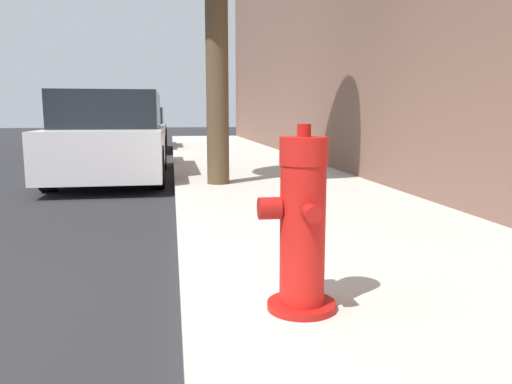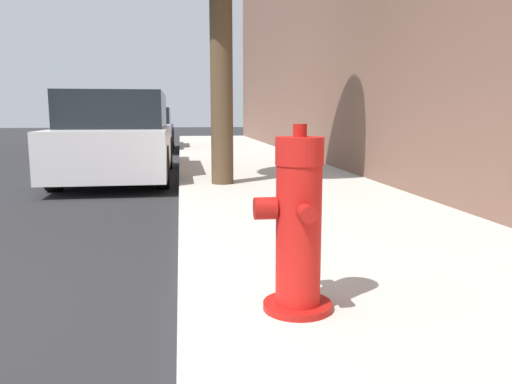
{
  "view_description": "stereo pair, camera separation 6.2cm",
  "coord_description": "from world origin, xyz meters",
  "views": [
    {
      "loc": [
        2.1,
        -2.43,
        1.12
      ],
      "look_at": [
        2.7,
        1.1,
        0.55
      ],
      "focal_mm": 35.0,
      "sensor_mm": 36.0,
      "label": 1
    },
    {
      "loc": [
        2.17,
        -2.44,
        1.12
      ],
      "look_at": [
        2.7,
        1.1,
        0.55
      ],
      "focal_mm": 35.0,
      "sensor_mm": 36.0,
      "label": 2
    }
  ],
  "objects": [
    {
      "name": "fire_hydrant",
      "position": [
        2.73,
        -0.1,
        0.57
      ],
      "size": [
        0.4,
        0.41,
        0.93
      ],
      "color": "#A91511",
      "rests_on": "sidewalk_slab"
    },
    {
      "name": "parked_car_near",
      "position": [
        1.11,
        6.5,
        0.71
      ],
      "size": [
        1.76,
        4.56,
        1.47
      ],
      "color": "silver",
      "rests_on": "ground_plane"
    },
    {
      "name": "parked_car_mid",
      "position": [
        1.06,
        13.09,
        0.63
      ],
      "size": [
        1.78,
        3.87,
        1.3
      ],
      "color": "navy",
      "rests_on": "ground_plane"
    },
    {
      "name": "sidewalk_slab",
      "position": [
        3.55,
        0.0,
        0.07
      ],
      "size": [
        2.84,
        40.0,
        0.14
      ],
      "color": "beige",
      "rests_on": "ground_plane"
    }
  ]
}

